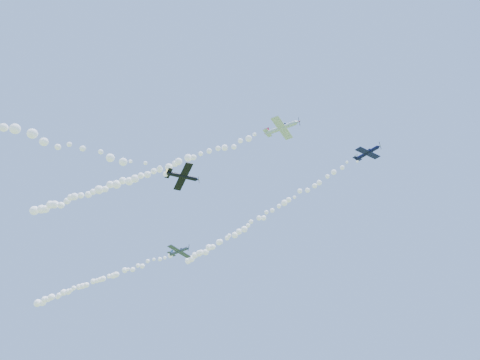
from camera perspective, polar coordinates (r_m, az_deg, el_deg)
The scene contains 7 objects.
plane_white at distance 77.73m, azimuth 5.99°, elevation 7.40°, with size 7.45×7.85×1.99m.
smoke_trail_white at distance 93.35m, azimuth -14.76°, elevation 0.32°, with size 66.99×9.53×3.11m, color white, non-canonical shape.
plane_navy at distance 81.20m, azimuth 17.70°, elevation 3.72°, with size 6.02×6.35×1.96m.
smoke_trail_navy at distance 100.48m, azimuth 2.12°, elevation -5.81°, with size 61.99×22.87×2.44m, color white, non-canonical shape.
plane_grey at distance 96.82m, azimuth -8.63°, elevation -9.97°, with size 6.42×6.72×1.82m.
smoke_trail_grey at distance 121.21m, azimuth -20.05°, elevation -13.49°, with size 61.89×6.46×2.96m, color white, non-canonical shape.
plane_black at distance 69.46m, azimuth -8.12°, elevation 0.51°, with size 6.01×5.88×2.08m.
Camera 1 is at (36.51, -57.57, 2.00)m, focal length 30.00 mm.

